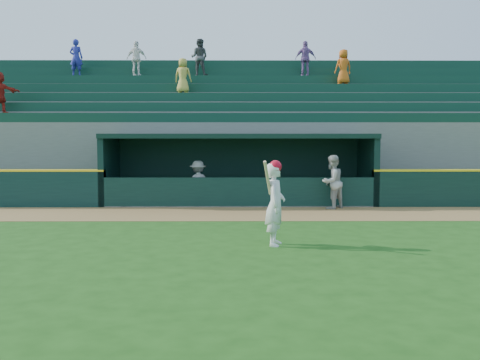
{
  "coord_description": "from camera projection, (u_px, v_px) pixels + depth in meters",
  "views": [
    {
      "loc": [
        -0.09,
        -11.32,
        2.32
      ],
      "look_at": [
        0.0,
        1.6,
        1.3
      ],
      "focal_mm": 40.0,
      "sensor_mm": 36.0,
      "label": 1
    }
  ],
  "objects": [
    {
      "name": "warning_track",
      "position": [
        239.0,
        214.0,
        16.35
      ],
      "size": [
        40.0,
        3.0,
        0.01
      ],
      "primitive_type": "cube",
      "color": "olive",
      "rests_on": "ground"
    },
    {
      "name": "dugout_player_front",
      "position": [
        332.0,
        182.0,
        17.44
      ],
      "size": [
        1.08,
        1.06,
        1.76
      ],
      "primitive_type": "imported",
      "rotation": [
        0.0,
        0.0,
        3.85
      ],
      "color": "#ACACA6",
      "rests_on": "ground"
    },
    {
      "name": "ground",
      "position": [
        241.0,
        246.0,
        11.47
      ],
      "size": [
        120.0,
        120.0,
        0.0
      ],
      "primitive_type": "plane",
      "color": "#1B4812",
      "rests_on": "ground"
    },
    {
      "name": "dugout_player_inside",
      "position": [
        198.0,
        183.0,
        18.41
      ],
      "size": [
        1.13,
        0.87,
        1.54
      ],
      "primitive_type": "imported",
      "rotation": [
        0.0,
        0.0,
        3.48
      ],
      "color": "#9B9B96",
      "rests_on": "ground"
    },
    {
      "name": "batter_at_plate",
      "position": [
        275.0,
        203.0,
        11.5
      ],
      "size": [
        0.56,
        0.83,
        1.86
      ],
      "color": "silver",
      "rests_on": "ground"
    },
    {
      "name": "dugout",
      "position": [
        239.0,
        164.0,
        19.34
      ],
      "size": [
        9.4,
        2.8,
        2.46
      ],
      "color": "slate",
      "rests_on": "ground"
    },
    {
      "name": "stands",
      "position": [
        238.0,
        136.0,
        23.81
      ],
      "size": [
        34.5,
        6.29,
        6.71
      ],
      "color": "slate",
      "rests_on": "ground"
    }
  ]
}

